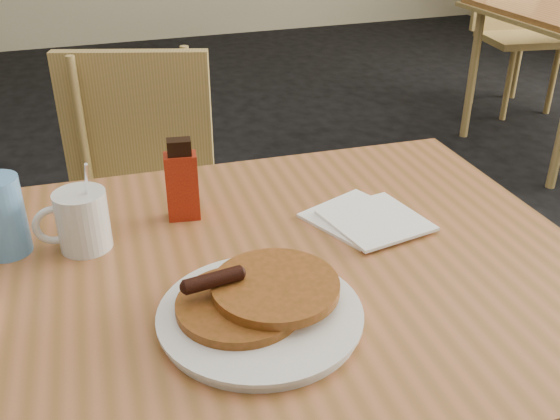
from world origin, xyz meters
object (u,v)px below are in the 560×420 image
Objects in this scene: pancake_plate at (259,308)px; coffee_mug at (81,220)px; chair_neighbor_far at (513,19)px; blue_tumbler at (1,216)px; chair_main_far at (149,192)px; syrup_bottle at (182,182)px; main_table at (216,292)px.

coffee_mug reaches higher than pancake_plate.
pancake_plate is 0.37m from coffee_mug.
coffee_mug is (-2.69, -2.21, 0.26)m from chair_neighbor_far.
blue_tumbler is (-0.12, 0.03, 0.01)m from coffee_mug.
coffee_mug reaches higher than blue_tumbler.
chair_main_far is 6.67× the size of blue_tumbler.
chair_main_far reaches higher than syrup_bottle.
syrup_bottle is at bearing 95.87° from pancake_plate.
main_table is 0.76m from chair_main_far.
chair_main_far reaches higher than chair_neighbor_far.
syrup_bottle is (-0.03, 0.34, 0.05)m from pancake_plate.
chair_neighbor_far is 3.49m from coffee_mug.
blue_tumbler is (-0.31, -0.02, -0.00)m from syrup_bottle.
coffee_mug is (-0.22, 0.29, 0.04)m from pancake_plate.
chair_main_far is at bearing 92.02° from pancake_plate.
coffee_mug reaches higher than chair_neighbor_far.
chair_main_far is 0.91m from pancake_plate.
coffee_mug is 0.19m from syrup_bottle.
chair_main_far is 3.09× the size of pancake_plate.
pancake_plate is 0.34m from syrup_bottle.
main_table is 3.45m from chair_neighbor_far.
main_table is 8.69× the size of syrup_bottle.
syrup_bottle reaches higher than pancake_plate.
chair_neighbor_far is 3.07× the size of pancake_plate.
main_table is 8.25× the size of coffee_mug.
blue_tumbler reaches higher than main_table.
syrup_bottle is at bearing -128.75° from chair_neighbor_far.
chair_main_far is 5.57× the size of coffee_mug.
chair_neighbor_far is at bearing 50.67° from syrup_bottle.
chair_neighbor_far is 3.32m from syrup_bottle.
syrup_bottle is (-2.51, -2.17, 0.28)m from chair_neighbor_far.
syrup_bottle is 1.14× the size of blue_tumbler.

